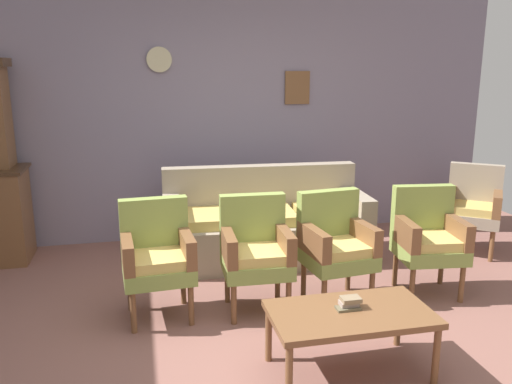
% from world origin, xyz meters
% --- Properties ---
extents(ground_plane, '(7.68, 7.68, 0.00)m').
position_xyz_m(ground_plane, '(0.00, 0.00, 0.00)').
color(ground_plane, '#84564C').
extents(wall_back_with_decor, '(6.40, 0.09, 2.70)m').
position_xyz_m(wall_back_with_decor, '(0.00, 2.63, 1.35)').
color(wall_back_with_decor, gray).
rests_on(wall_back_with_decor, ground).
extents(floral_couch, '(2.02, 0.90, 0.90)m').
position_xyz_m(floral_couch, '(0.33, 1.74, 0.33)').
color(floral_couch, gray).
rests_on(floral_couch, ground).
extents(armchair_near_couch_end, '(0.55, 0.52, 0.90)m').
position_xyz_m(armchair_near_couch_end, '(-0.75, 0.72, 0.50)').
color(armchair_near_couch_end, '#849947').
rests_on(armchair_near_couch_end, ground).
extents(armchair_near_cabinet, '(0.54, 0.51, 0.90)m').
position_xyz_m(armchair_near_cabinet, '(0.00, 0.68, 0.50)').
color(armchair_near_cabinet, '#849947').
rests_on(armchair_near_cabinet, ground).
extents(armchair_row_middle, '(0.57, 0.55, 0.90)m').
position_xyz_m(armchair_row_middle, '(0.66, 0.67, 0.50)').
color(armchair_row_middle, '#849947').
rests_on(armchair_row_middle, ground).
extents(armchair_by_doorway, '(0.57, 0.55, 0.90)m').
position_xyz_m(armchair_by_doorway, '(1.48, 0.67, 0.50)').
color(armchair_by_doorway, '#849947').
rests_on(armchair_by_doorway, ground).
extents(wingback_chair_by_fireplace, '(0.71, 0.70, 0.90)m').
position_xyz_m(wingback_chair_by_fireplace, '(2.47, 1.48, 0.50)').
color(wingback_chair_by_fireplace, gray).
rests_on(wingback_chair_by_fireplace, ground).
extents(coffee_table, '(1.00, 0.56, 0.42)m').
position_xyz_m(coffee_table, '(0.38, -0.34, 0.38)').
color(coffee_table, brown).
rests_on(coffee_table, ground).
extents(book_stack_on_table, '(0.16, 0.10, 0.07)m').
position_xyz_m(book_stack_on_table, '(0.38, -0.30, 0.46)').
color(book_stack_on_table, brown).
rests_on(book_stack_on_table, coffee_table).
extents(floor_vase_by_wall, '(0.20, 0.20, 0.64)m').
position_xyz_m(floor_vase_by_wall, '(2.85, 2.15, 0.32)').
color(floor_vase_by_wall, brown).
rests_on(floor_vase_by_wall, ground).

